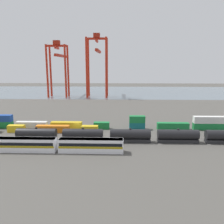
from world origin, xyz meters
The scene contains 17 objects.
ground_plane centered at (0.00, 40.00, 0.00)m, with size 420.00×420.00×0.00m, color #4C4944.
harbour_water centered at (0.00, 138.11, 0.00)m, with size 400.00×110.00×0.01m, color slate.
passenger_train centered at (-10.84, -22.98, 2.14)m, with size 56.56×3.14×3.90m.
freight_tank_row centered at (19.78, -13.55, 2.18)m, with size 73.81×3.09×4.55m.
shipping_container_2 centered at (-21.93, -3.46, 1.30)m, with size 6.04×2.44×2.60m, color gold.
shipping_container_3 centered at (-8.26, -3.46, 1.30)m, with size 12.10×2.44×2.60m, color orange.
shipping_container_4 centered at (5.41, -3.46, 1.30)m, with size 6.04×2.44×2.60m, color gold.
shipping_container_7 centered at (-18.30, 2.19, 1.30)m, with size 12.10×2.44×2.60m, color silver.
shipping_container_8 centered at (-4.48, 2.19, 1.30)m, with size 12.10×2.44×2.60m, color gold.
shipping_container_9 centered at (9.33, 2.19, 1.30)m, with size 6.04×2.44×2.60m, color #197538.
shipping_container_10 centered at (23.15, 2.19, 1.30)m, with size 6.04×2.44×2.60m, color #146066.
shipping_container_11 centered at (23.15, 2.19, 3.90)m, with size 6.04×2.44×2.60m, color #197538.
shipping_container_12 centered at (36.97, 2.19, 1.30)m, with size 12.10×2.44×2.60m, color #197538.
shipping_container_13 centered at (50.79, 2.19, 1.30)m, with size 12.10×2.44×2.60m, color #197538.
shipping_container_14 centered at (50.79, 2.19, 3.90)m, with size 12.10×2.44×2.60m, color silver.
gantry_crane_west centered at (-32.45, 100.56, 26.75)m, with size 15.83×35.85×43.56m.
gantry_crane_central centered at (-1.42, 99.97, 29.54)m, with size 16.51×34.13×48.74m.
Camera 1 is at (16.29, -84.77, 23.92)m, focal length 36.94 mm.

